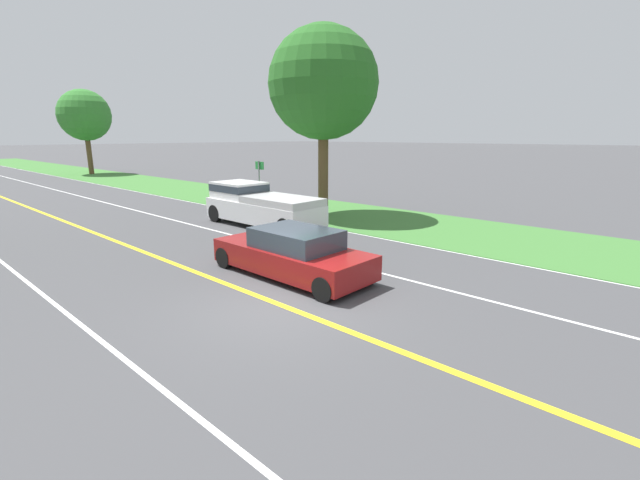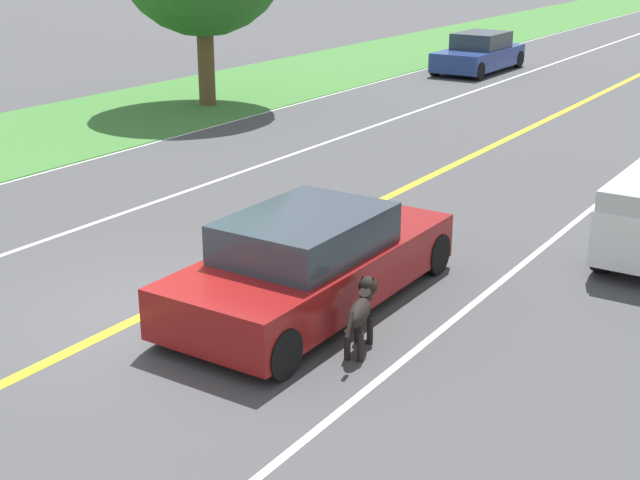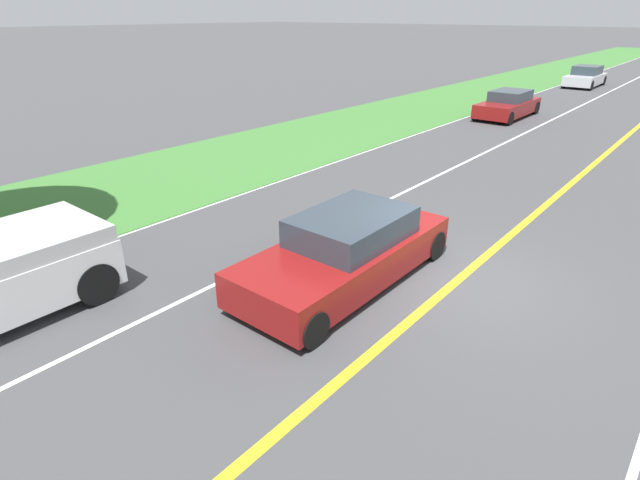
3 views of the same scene
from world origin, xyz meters
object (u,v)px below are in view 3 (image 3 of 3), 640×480
at_px(ego_car, 347,251).
at_px(dog, 322,228).
at_px(car_trailing_near, 508,105).
at_px(car_trailing_mid, 585,77).

relative_size(ego_car, dog, 3.90).
xyz_separation_m(dog, car_trailing_near, (2.56, -17.47, 0.08)).
bearing_deg(ego_car, dog, -31.98).
bearing_deg(ego_car, car_trailing_mid, -83.35).
xyz_separation_m(ego_car, car_trailing_near, (3.78, -18.24, -0.03)).
height_order(car_trailing_near, car_trailing_mid, car_trailing_mid).
bearing_deg(ego_car, car_trailing_near, -78.28).
bearing_deg(dog, car_trailing_mid, -102.05).
distance_m(dog, car_trailing_near, 17.66).
distance_m(ego_car, car_trailing_near, 18.62).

